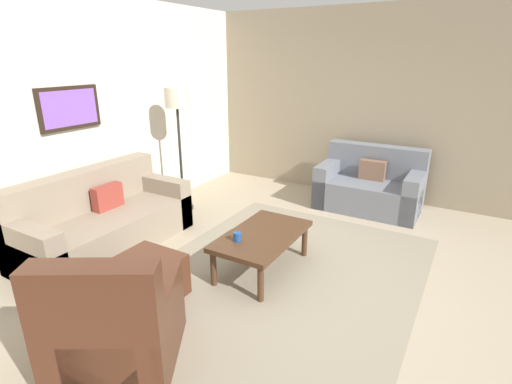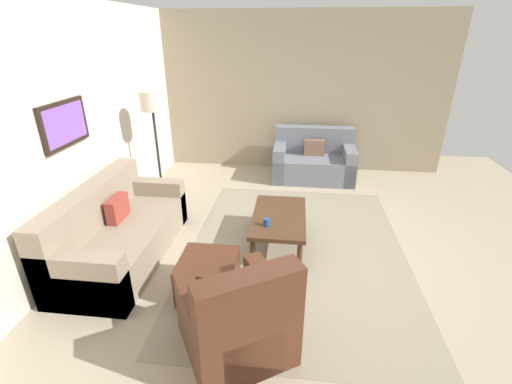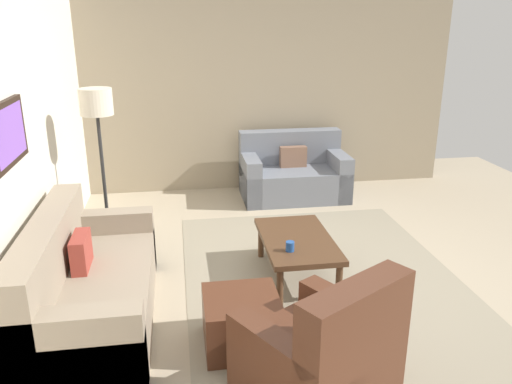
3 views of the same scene
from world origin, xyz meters
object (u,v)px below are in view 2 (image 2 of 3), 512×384
(ottoman, at_px, (209,276))
(coffee_table, at_px, (279,219))
(cup, at_px, (267,222))
(framed_artwork, at_px, (65,124))
(armchair_leather, at_px, (239,324))
(couch_main, at_px, (116,234))
(lamp_standing, at_px, (153,113))
(couch_loveseat, at_px, (313,161))

(ottoman, height_order, coffee_table, coffee_table)
(cup, xyz_separation_m, framed_artwork, (-0.09, 2.15, 1.10))
(coffee_table, bearing_deg, ottoman, 146.27)
(armchair_leather, bearing_deg, couch_main, 53.48)
(cup, xyz_separation_m, lamp_standing, (1.18, 1.69, 0.95))
(couch_main, height_order, couch_loveseat, same)
(framed_artwork, bearing_deg, ottoman, -110.88)
(armchair_leather, bearing_deg, lamp_standing, 31.62)
(ottoman, relative_size, coffee_table, 0.51)
(couch_loveseat, relative_size, coffee_table, 1.28)
(coffee_table, bearing_deg, couch_loveseat, -11.82)
(ottoman, height_order, framed_artwork, framed_artwork)
(couch_main, xyz_separation_m, ottoman, (-0.51, -1.22, -0.10))
(couch_loveseat, relative_size, ottoman, 2.52)
(couch_loveseat, distance_m, framed_artwork, 4.06)
(cup, bearing_deg, couch_loveseat, -13.34)
(ottoman, relative_size, cup, 6.32)
(armchair_leather, relative_size, ottoman, 1.96)
(couch_main, xyz_separation_m, framed_artwork, (0.11, 0.41, 1.25))
(ottoman, xyz_separation_m, coffee_table, (0.97, -0.65, 0.16))
(couch_main, bearing_deg, coffee_table, -75.98)
(armchair_leather, relative_size, cup, 12.38)
(coffee_table, bearing_deg, armchair_leather, 172.39)
(lamp_standing, bearing_deg, couch_main, 178.07)
(ottoman, relative_size, lamp_standing, 0.33)
(ottoman, distance_m, coffee_table, 1.18)
(armchair_leather, relative_size, framed_artwork, 1.48)
(couch_main, height_order, framed_artwork, framed_artwork)
(cup, relative_size, lamp_standing, 0.05)
(armchair_leather, height_order, ottoman, armchair_leather)
(framed_artwork, bearing_deg, cup, -87.68)
(couch_main, xyz_separation_m, couch_loveseat, (2.81, -2.36, 0.00))
(armchair_leather, bearing_deg, ottoman, 30.92)
(lamp_standing, relative_size, framed_artwork, 2.30)
(couch_main, relative_size, ottoman, 3.50)
(couch_main, relative_size, cup, 22.09)
(armchair_leather, distance_m, lamp_standing, 3.24)
(couch_main, height_order, ottoman, couch_main)
(couch_loveseat, distance_m, lamp_standing, 2.94)
(coffee_table, relative_size, cup, 12.41)
(couch_loveseat, relative_size, framed_artwork, 1.90)
(armchair_leather, bearing_deg, coffee_table, -7.61)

